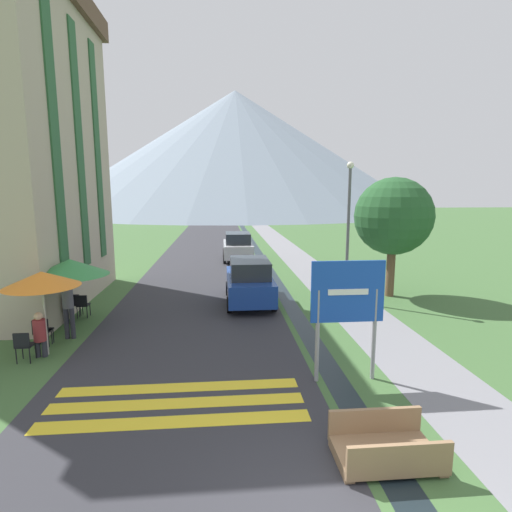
% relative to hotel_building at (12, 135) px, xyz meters
% --- Properties ---
extents(ground_plane, '(160.00, 160.00, 0.00)m').
position_rel_hotel_building_xyz_m(ground_plane, '(9.39, 8.00, -6.62)').
color(ground_plane, '#3D6033').
extents(road, '(6.40, 60.00, 0.01)m').
position_rel_hotel_building_xyz_m(road, '(6.89, 18.00, -6.62)').
color(road, '#2D2D33').
rests_on(road, ground_plane).
extents(footpath, '(2.20, 60.00, 0.01)m').
position_rel_hotel_building_xyz_m(footpath, '(12.99, 18.00, -6.62)').
color(footpath, slate).
rests_on(footpath, ground_plane).
extents(drainage_channel, '(0.60, 60.00, 0.00)m').
position_rel_hotel_building_xyz_m(drainage_channel, '(10.59, 18.00, -6.62)').
color(drainage_channel, black).
rests_on(drainage_channel, ground_plane).
extents(crosswalk_marking, '(5.44, 1.84, 0.01)m').
position_rel_hotel_building_xyz_m(crosswalk_marking, '(6.89, -8.40, -6.61)').
color(crosswalk_marking, yellow).
rests_on(crosswalk_marking, ground_plane).
extents(mountain_distant, '(83.70, 83.70, 26.74)m').
position_rel_hotel_building_xyz_m(mountain_distant, '(11.47, 77.62, 6.75)').
color(mountain_distant, gray).
rests_on(mountain_distant, ground_plane).
extents(hotel_building, '(5.39, 8.92, 12.34)m').
position_rel_hotel_building_xyz_m(hotel_building, '(0.00, 0.00, 0.00)').
color(hotel_building, tan).
rests_on(hotel_building, ground_plane).
extents(road_sign, '(1.74, 0.11, 2.92)m').
position_rel_hotel_building_xyz_m(road_sign, '(10.80, -7.65, -4.70)').
color(road_sign, gray).
rests_on(road_sign, ground_plane).
extents(footbridge, '(1.70, 1.10, 0.65)m').
position_rel_hotel_building_xyz_m(footbridge, '(10.59, -10.56, -6.39)').
color(footbridge, '#846647').
rests_on(footbridge, ground_plane).
extents(parked_car_near, '(1.87, 4.15, 1.82)m').
position_rel_hotel_building_xyz_m(parked_car_near, '(8.99, -0.77, -5.71)').
color(parked_car_near, navy).
rests_on(parked_car_near, ground_plane).
extents(parked_car_far, '(1.94, 4.06, 1.82)m').
position_rel_hotel_building_xyz_m(parked_car_far, '(8.97, 9.47, -5.71)').
color(parked_car_far, '#B2B2B7').
rests_on(parked_car_far, ground_plane).
extents(cafe_chair_far_left, '(0.40, 0.40, 0.85)m').
position_rel_hotel_building_xyz_m(cafe_chair_far_left, '(2.90, -2.15, -6.11)').
color(cafe_chair_far_left, black).
rests_on(cafe_chair_far_left, ground_plane).
extents(cafe_chair_nearest, '(0.40, 0.40, 0.85)m').
position_rel_hotel_building_xyz_m(cafe_chair_nearest, '(2.65, -5.94, -6.11)').
color(cafe_chair_nearest, black).
rests_on(cafe_chair_nearest, ground_plane).
extents(cafe_chair_far_right, '(0.40, 0.40, 0.85)m').
position_rel_hotel_building_xyz_m(cafe_chair_far_right, '(2.59, -2.00, -6.11)').
color(cafe_chair_far_right, black).
rests_on(cafe_chair_far_right, ground_plane).
extents(cafe_chair_near_right, '(0.40, 0.40, 0.85)m').
position_rel_hotel_building_xyz_m(cafe_chair_near_right, '(2.65, -4.79, -6.11)').
color(cafe_chair_near_right, black).
rests_on(cafe_chair_near_right, ground_plane).
extents(cafe_chair_near_left, '(0.40, 0.40, 0.85)m').
position_rel_hotel_building_xyz_m(cafe_chair_near_left, '(2.65, -4.91, -6.11)').
color(cafe_chair_near_left, black).
rests_on(cafe_chair_near_left, ground_plane).
extents(cafe_umbrella_front_orange, '(1.98, 1.98, 2.36)m').
position_rel_hotel_building_xyz_m(cafe_umbrella_front_orange, '(3.02, -5.43, -4.48)').
color(cafe_umbrella_front_orange, '#B7B2A8').
rests_on(cafe_umbrella_front_orange, ground_plane).
extents(cafe_umbrella_middle_green, '(2.44, 2.44, 2.32)m').
position_rel_hotel_building_xyz_m(cafe_umbrella_middle_green, '(2.95, -3.20, -4.57)').
color(cafe_umbrella_middle_green, '#B7B2A8').
rests_on(cafe_umbrella_middle_green, ground_plane).
extents(person_seated_near, '(0.32, 0.32, 1.27)m').
position_rel_hotel_building_xyz_m(person_seated_near, '(2.92, -5.59, -5.92)').
color(person_seated_near, '#282833').
rests_on(person_seated_near, ground_plane).
extents(person_standing_terrace, '(0.32, 0.32, 1.77)m').
position_rel_hotel_building_xyz_m(person_standing_terrace, '(3.20, -4.23, -5.59)').
color(person_standing_terrace, '#282833').
rests_on(person_standing_terrace, ground_plane).
extents(person_seated_far, '(0.32, 0.32, 1.22)m').
position_rel_hotel_building_xyz_m(person_seated_far, '(2.66, -2.76, -5.95)').
color(person_seated_far, '#282833').
rests_on(person_seated_far, ground_plane).
extents(streetlamp, '(0.28, 0.28, 5.64)m').
position_rel_hotel_building_xyz_m(streetlamp, '(12.96, -0.88, -3.31)').
color(streetlamp, '#515156').
rests_on(streetlamp, ground_plane).
extents(tree_by_path, '(3.26, 3.26, 5.09)m').
position_rel_hotel_building_xyz_m(tree_by_path, '(15.13, -0.18, -3.18)').
color(tree_by_path, brown).
rests_on(tree_by_path, ground_plane).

